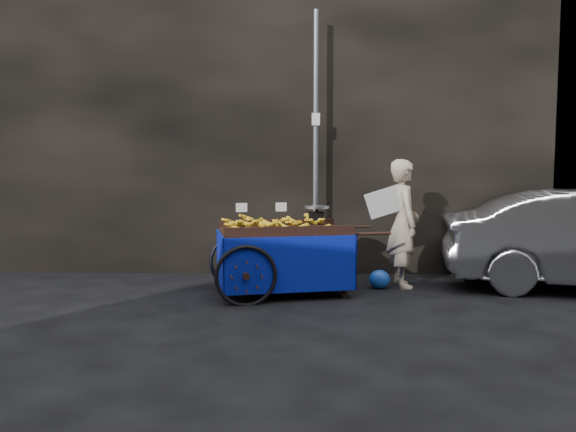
{
  "coord_description": "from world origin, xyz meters",
  "views": [
    {
      "loc": [
        0.06,
        -7.19,
        1.69
      ],
      "look_at": [
        -0.1,
        0.5,
        1.02
      ],
      "focal_mm": 35.0,
      "sensor_mm": 36.0,
      "label": 1
    }
  ],
  "objects": [
    {
      "name": "ground",
      "position": [
        0.0,
        0.0,
        0.0
      ],
      "size": [
        80.0,
        80.0,
        0.0
      ],
      "primitive_type": "plane",
      "color": "black",
      "rests_on": "ground"
    },
    {
      "name": "street_pole",
      "position": [
        0.3,
        1.3,
        2.01
      ],
      "size": [
        0.12,
        0.1,
        4.0
      ],
      "color": "slate",
      "rests_on": "ground"
    },
    {
      "name": "building_wall",
      "position": [
        0.39,
        2.6,
        2.5
      ],
      "size": [
        13.5,
        2.0,
        5.0
      ],
      "color": "black",
      "rests_on": "ground"
    },
    {
      "name": "banana_cart",
      "position": [
        -0.21,
        0.21,
        0.77
      ],
      "size": [
        2.47,
        1.49,
        1.25
      ],
      "rotation": [
        0.0,
        0.0,
        0.21
      ],
      "color": "black",
      "rests_on": "ground"
    },
    {
      "name": "vendor",
      "position": [
        1.51,
        0.69,
        0.9
      ],
      "size": [
        0.81,
        0.7,
        1.8
      ],
      "rotation": [
        0.0,
        0.0,
        1.68
      ],
      "color": "tan",
      "rests_on": "ground"
    },
    {
      "name": "plastic_bag",
      "position": [
        1.17,
        0.53,
        0.13
      ],
      "size": [
        0.29,
        0.23,
        0.26
      ],
      "primitive_type": "ellipsoid",
      "color": "#184AB6",
      "rests_on": "ground"
    }
  ]
}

